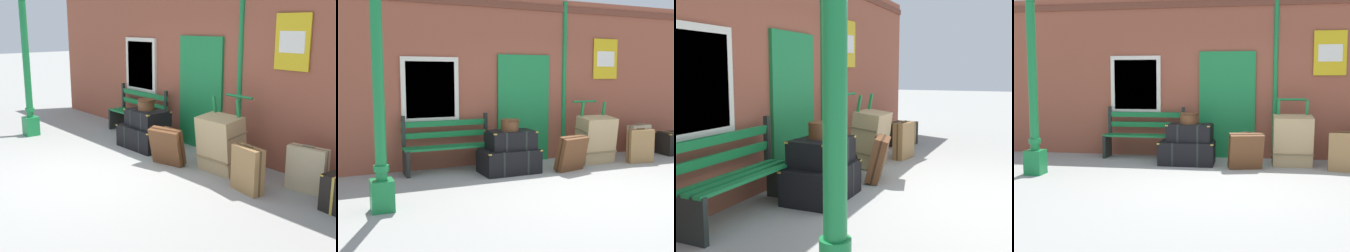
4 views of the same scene
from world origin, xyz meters
TOP-DOWN VIEW (x-y plane):
  - ground_plane at (0.00, 0.00)m, footprint 60.00×60.00m
  - brick_facade at (-0.01, 2.60)m, footprint 10.40×0.35m
  - lamp_post at (-2.98, 0.34)m, footprint 0.28×0.28m
  - platform_bench at (-1.60, 2.16)m, footprint 1.60×0.43m
  - steamer_trunk_base at (-0.66, 1.63)m, footprint 1.02×0.66m
  - steamer_trunk_middle at (-0.61, 1.65)m, footprint 0.83×0.58m
  - round_hatbox at (-0.63, 1.65)m, footprint 0.33×0.33m
  - porters_trolley at (1.23, 1.89)m, footprint 0.71×0.57m
  - large_brown_trunk at (1.23, 1.71)m, footprint 0.70×0.54m
  - suitcase_oxblood at (2.06, 1.38)m, footprint 0.53×0.28m
  - suitcase_umber at (0.41, 1.28)m, footprint 0.64×0.45m

SIDE VIEW (x-z plane):
  - ground_plane at x=0.00m, z-range 0.00..0.00m
  - steamer_trunk_base at x=-0.66m, z-range 0.00..0.42m
  - porters_trolley at x=1.23m, z-range -0.33..0.87m
  - suitcase_umber at x=0.41m, z-range -0.01..0.65m
  - suitcase_oxblood at x=2.06m, z-range -0.02..0.67m
  - platform_bench at x=-1.60m, z-range -0.06..0.95m
  - large_brown_trunk at x=1.23m, z-range 0.00..0.93m
  - steamer_trunk_middle at x=-0.61m, z-range 0.42..0.74m
  - round_hatbox at x=-0.63m, z-range 0.75..0.96m
  - lamp_post at x=-2.98m, z-range -0.35..2.54m
  - brick_facade at x=-0.01m, z-range 0.00..3.20m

